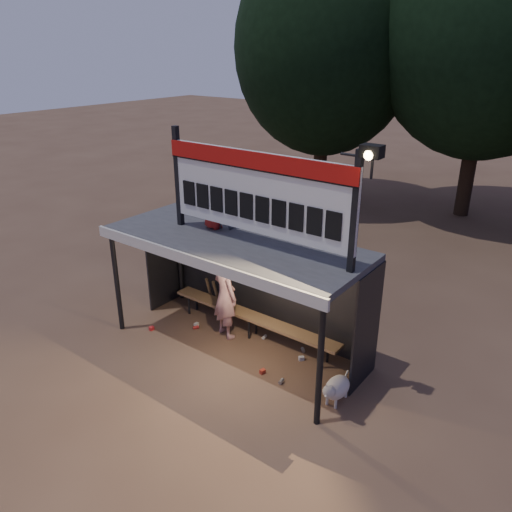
% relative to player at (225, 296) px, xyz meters
% --- Properties ---
extents(ground, '(80.00, 80.00, 0.00)m').
position_rel_player_xyz_m(ground, '(0.47, -0.26, -0.91)').
color(ground, brown).
rests_on(ground, ground).
extents(player, '(0.76, 0.61, 1.82)m').
position_rel_player_xyz_m(player, '(0.00, 0.00, 0.00)').
color(player, silver).
rests_on(player, ground).
extents(child_a, '(0.56, 0.51, 0.95)m').
position_rel_player_xyz_m(child_a, '(-0.09, 0.11, 1.88)').
color(child_a, slate).
rests_on(child_a, dugout_shelter).
extents(child_b, '(0.50, 0.36, 0.95)m').
position_rel_player_xyz_m(child_b, '(-0.22, -0.03, 1.89)').
color(child_b, '#A81E19').
rests_on(child_b, dugout_shelter).
extents(dugout_shelter, '(5.10, 2.08, 2.32)m').
position_rel_player_xyz_m(dugout_shelter, '(0.47, -0.01, 0.94)').
color(dugout_shelter, '#3F3F41').
rests_on(dugout_shelter, ground).
extents(scoreboard_assembly, '(4.10, 0.27, 1.99)m').
position_rel_player_xyz_m(scoreboard_assembly, '(1.03, -0.26, 2.41)').
color(scoreboard_assembly, black).
rests_on(scoreboard_assembly, dugout_shelter).
extents(bench, '(4.00, 0.35, 0.48)m').
position_rel_player_xyz_m(bench, '(0.47, 0.29, -0.48)').
color(bench, olive).
rests_on(bench, ground).
extents(tree_left, '(6.46, 6.46, 9.27)m').
position_rel_player_xyz_m(tree_left, '(-3.53, 9.74, 4.60)').
color(tree_left, '#312216').
rests_on(tree_left, ground).
extents(tree_mid, '(7.22, 7.22, 10.36)m').
position_rel_player_xyz_m(tree_mid, '(1.47, 11.24, 5.26)').
color(tree_mid, '#302015').
rests_on(tree_mid, ground).
extents(dog, '(0.36, 0.81, 0.49)m').
position_rel_player_xyz_m(dog, '(2.86, -0.52, -0.63)').
color(dog, silver).
rests_on(dog, ground).
extents(bats, '(0.68, 0.35, 0.84)m').
position_rel_player_xyz_m(bats, '(-0.63, 0.56, -0.48)').
color(bats, olive).
rests_on(bats, ground).
extents(litter, '(3.30, 1.38, 0.08)m').
position_rel_player_xyz_m(litter, '(0.57, -0.20, -0.87)').
color(litter, red).
rests_on(litter, ground).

